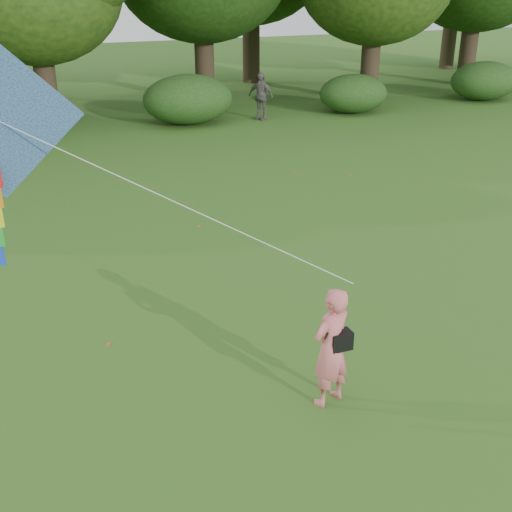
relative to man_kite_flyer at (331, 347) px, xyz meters
name	(u,v)px	position (x,y,z in m)	size (l,w,h in m)	color
ground	(347,403)	(0.22, -0.15, -0.87)	(100.00, 100.00, 0.00)	#265114
man_kite_flyer	(331,347)	(0.00, 0.00, 0.00)	(0.64, 0.42, 1.74)	#E66C72
bystander_right	(261,96)	(6.11, 17.42, 0.05)	(1.08, 0.45, 1.85)	#635A58
crossbody_bag	(340,339)	(0.12, -0.03, 0.11)	(0.43, 0.20, 0.70)	black
shrub_band	(91,110)	(-0.50, 17.46, -0.02)	(39.15, 3.22, 1.88)	#264919
fallen_leaves	(293,309)	(0.66, 2.58, -0.87)	(10.34, 14.21, 0.01)	brown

